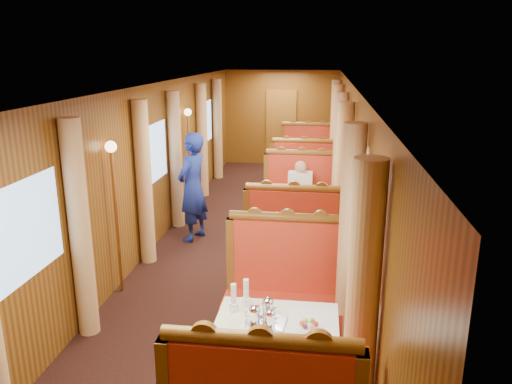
% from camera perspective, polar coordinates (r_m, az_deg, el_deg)
% --- Properties ---
extents(floor, '(3.00, 12.00, 0.01)m').
position_cam_1_polar(floor, '(7.96, -0.78, -6.12)').
color(floor, black).
rests_on(floor, ground).
extents(ceiling, '(3.00, 12.00, 0.01)m').
position_cam_1_polar(ceiling, '(7.40, -0.85, 12.15)').
color(ceiling, silver).
rests_on(ceiling, wall_left).
extents(wall_far, '(3.00, 0.01, 2.50)m').
position_cam_1_polar(wall_far, '(13.46, 2.91, 8.44)').
color(wall_far, brown).
rests_on(wall_far, floor).
extents(wall_left, '(0.01, 12.00, 2.50)m').
position_cam_1_polar(wall_left, '(7.93, -11.61, 2.95)').
color(wall_left, brown).
rests_on(wall_left, floor).
extents(wall_right, '(0.01, 12.00, 2.50)m').
position_cam_1_polar(wall_right, '(7.52, 10.58, 2.30)').
color(wall_right, brown).
rests_on(wall_right, floor).
extents(doorway_far, '(0.80, 0.04, 2.00)m').
position_cam_1_polar(doorway_far, '(13.46, 2.88, 7.37)').
color(doorway_far, brown).
rests_on(doorway_far, floor).
extents(table_near, '(1.05, 0.72, 0.75)m').
position_cam_1_polar(table_near, '(4.62, 2.35, -18.42)').
color(table_near, white).
rests_on(table_near, floor).
extents(banquette_near_aft, '(1.30, 0.55, 1.34)m').
position_cam_1_polar(banquette_near_aft, '(5.46, 3.35, -12.03)').
color(banquette_near_aft, '#B31316').
rests_on(banquette_near_aft, floor).
extents(table_mid, '(1.05, 0.72, 0.75)m').
position_cam_1_polar(table_mid, '(7.76, 4.71, -3.80)').
color(table_mid, white).
rests_on(table_mid, floor).
extents(banquette_mid_fwd, '(1.30, 0.55, 1.34)m').
position_cam_1_polar(banquette_mid_fwd, '(6.80, 4.28, -6.26)').
color(banquette_mid_fwd, '#B31316').
rests_on(banquette_mid_fwd, floor).
extents(banquette_mid_aft, '(1.30, 0.55, 1.34)m').
position_cam_1_polar(banquette_mid_aft, '(8.71, 5.06, -1.27)').
color(banquette_mid_aft, '#B31316').
rests_on(banquette_mid_aft, floor).
extents(table_far, '(1.05, 0.72, 0.75)m').
position_cam_1_polar(table_far, '(11.12, 5.64, 2.23)').
color(table_far, white).
rests_on(table_far, floor).
extents(banquette_far_fwd, '(1.30, 0.55, 1.34)m').
position_cam_1_polar(banquette_far_fwd, '(10.12, 5.44, 1.16)').
color(banquette_far_fwd, '#B31316').
rests_on(banquette_far_fwd, floor).
extents(banquette_far_aft, '(1.30, 0.55, 1.34)m').
position_cam_1_polar(banquette_far_aft, '(12.10, 5.82, 3.57)').
color(banquette_far_aft, '#B31316').
rests_on(banquette_far_aft, floor).
extents(tea_tray, '(0.36, 0.29, 0.01)m').
position_cam_1_polar(tea_tray, '(4.38, 1.13, -14.56)').
color(tea_tray, silver).
rests_on(tea_tray, table_near).
extents(teapot_left, '(0.18, 0.14, 0.13)m').
position_cam_1_polar(teapot_left, '(4.33, -0.17, -14.08)').
color(teapot_left, silver).
rests_on(teapot_left, tea_tray).
extents(teapot_right, '(0.17, 0.14, 0.12)m').
position_cam_1_polar(teapot_right, '(4.29, 1.61, -14.43)').
color(teapot_right, silver).
rests_on(teapot_right, tea_tray).
extents(teapot_back, '(0.18, 0.14, 0.14)m').
position_cam_1_polar(teapot_back, '(4.43, 1.36, -13.27)').
color(teapot_back, silver).
rests_on(teapot_back, tea_tray).
extents(fruit_plate, '(0.23, 0.23, 0.05)m').
position_cam_1_polar(fruit_plate, '(4.33, 6.05, -14.90)').
color(fruit_plate, white).
rests_on(fruit_plate, table_near).
extents(cup_inboard, '(0.08, 0.08, 0.26)m').
position_cam_1_polar(cup_inboard, '(4.50, -2.58, -12.30)').
color(cup_inboard, white).
rests_on(cup_inboard, table_near).
extents(cup_outboard, '(0.08, 0.08, 0.26)m').
position_cam_1_polar(cup_outboard, '(4.57, -1.14, -11.76)').
color(cup_outboard, white).
rests_on(cup_outboard, table_near).
extents(rose_vase_mid, '(0.06, 0.06, 0.36)m').
position_cam_1_polar(rose_vase_mid, '(7.59, 5.11, 0.12)').
color(rose_vase_mid, silver).
rests_on(rose_vase_mid, table_mid).
extents(rose_vase_far, '(0.06, 0.06, 0.36)m').
position_cam_1_polar(rose_vase_far, '(10.99, 5.75, 5.01)').
color(rose_vase_far, silver).
rests_on(rose_vase_far, table_far).
extents(window_left_near, '(0.01, 1.20, 0.90)m').
position_cam_1_polar(window_left_near, '(4.83, -25.00, -4.11)').
color(window_left_near, '#8AADDA').
rests_on(window_left_near, wall_left).
extents(curtain_left_near_b, '(0.22, 0.22, 2.35)m').
position_cam_1_polar(curtain_left_near_b, '(5.50, -19.49, -4.21)').
color(curtain_left_near_b, tan).
rests_on(curtain_left_near_b, floor).
extents(window_right_near, '(0.01, 1.20, 0.90)m').
position_cam_1_polar(window_right_near, '(4.12, 12.82, -6.29)').
color(window_right_near, '#8AADDA').
rests_on(window_right_near, wall_right).
extents(curtain_right_near_a, '(0.22, 0.22, 2.35)m').
position_cam_1_polar(curtain_right_near_a, '(3.53, 11.89, -15.14)').
color(curtain_right_near_a, tan).
rests_on(curtain_right_near_a, floor).
extents(curtain_right_near_b, '(0.22, 0.22, 2.35)m').
position_cam_1_polar(curtain_right_near_b, '(4.94, 10.63, -5.83)').
color(curtain_right_near_b, tan).
rests_on(curtain_right_near_b, floor).
extents(window_left_mid, '(0.01, 1.20, 0.90)m').
position_cam_1_polar(window_left_mid, '(7.89, -11.59, 4.36)').
color(window_left_mid, '#8AADDA').
rests_on(window_left_mid, wall_left).
extents(curtain_left_mid_a, '(0.22, 0.22, 2.35)m').
position_cam_1_polar(curtain_left_mid_a, '(7.20, -12.66, 0.96)').
color(curtain_left_mid_a, tan).
rests_on(curtain_left_mid_a, floor).
extents(curtain_left_mid_b, '(0.22, 0.22, 2.35)m').
position_cam_1_polar(curtain_left_mid_b, '(8.64, -9.17, 3.60)').
color(curtain_left_mid_b, tan).
rests_on(curtain_left_mid_b, floor).
extents(window_right_mid, '(0.01, 1.20, 0.90)m').
position_cam_1_polar(window_right_mid, '(7.47, 10.54, 3.79)').
color(window_right_mid, '#8AADDA').
rests_on(window_right_mid, wall_right).
extents(curtain_right_mid_a, '(0.22, 0.22, 2.35)m').
position_cam_1_polar(curtain_right_mid_a, '(6.78, 9.85, 0.19)').
color(curtain_right_mid_a, tan).
rests_on(curtain_right_mid_a, floor).
extents(curtain_right_mid_b, '(0.22, 0.22, 2.35)m').
position_cam_1_polar(curtain_right_mid_b, '(8.29, 9.47, 3.07)').
color(curtain_right_mid_b, tan).
rests_on(curtain_right_mid_b, floor).
extents(window_left_far, '(0.01, 1.20, 0.90)m').
position_cam_1_polar(window_left_far, '(11.21, -5.81, 7.93)').
color(window_left_far, '#8AADDA').
rests_on(window_left_far, wall_left).
extents(curtain_left_far_a, '(0.22, 0.22, 2.35)m').
position_cam_1_polar(curtain_left_far_a, '(10.48, -6.17, 5.84)').
color(curtain_left_far_a, tan).
rests_on(curtain_left_far_a, floor).
extents(curtain_left_far_b, '(0.22, 0.22, 2.35)m').
position_cam_1_polar(curtain_left_far_b, '(11.98, -4.43, 7.14)').
color(curtain_left_far_b, tan).
rests_on(curtain_left_far_b, floor).
extents(window_right_far, '(0.01, 1.20, 0.90)m').
position_cam_1_polar(window_right_far, '(10.92, 9.68, 7.58)').
color(window_right_far, '#8AADDA').
rests_on(window_right_far, wall_right).
extents(curtain_right_far_a, '(0.22, 0.22, 2.35)m').
position_cam_1_polar(curtain_right_far_a, '(10.19, 9.16, 5.45)').
color(curtain_right_far_a, tan).
rests_on(curtain_right_far_a, floor).
extents(curtain_right_far_b, '(0.22, 0.22, 2.35)m').
position_cam_1_polar(curtain_right_far_b, '(11.73, 8.98, 6.80)').
color(curtain_right_far_b, tan).
rests_on(curtain_right_far_b, floor).
extents(sconce_left_fore, '(0.14, 0.14, 1.95)m').
position_cam_1_polar(sconce_left_fore, '(6.28, -15.92, 0.55)').
color(sconce_left_fore, '#BF8C3F').
rests_on(sconce_left_fore, floor).
extents(sconce_right_fore, '(0.14, 0.14, 1.95)m').
position_cam_1_polar(sconce_right_fore, '(5.79, 10.48, -0.38)').
color(sconce_right_fore, '#BF8C3F').
rests_on(sconce_right_fore, floor).
extents(sconce_left_aft, '(0.14, 0.14, 1.95)m').
position_cam_1_polar(sconce_left_aft, '(9.52, -7.69, 6.07)').
color(sconce_left_aft, '#BF8C3F').
rests_on(sconce_left_aft, floor).
extents(sconce_right_aft, '(0.14, 0.14, 1.95)m').
position_cam_1_polar(sconce_right_aft, '(9.20, 9.48, 5.66)').
color(sconce_right_aft, '#BF8C3F').
rests_on(sconce_right_aft, floor).
extents(steward, '(0.60, 0.74, 1.75)m').
position_cam_1_polar(steward, '(8.02, -7.26, 0.54)').
color(steward, navy).
rests_on(steward, floor).
extents(passenger, '(0.40, 0.44, 0.76)m').
position_cam_1_polar(passenger, '(8.40, 5.04, 0.35)').
color(passenger, beige).
rests_on(passenger, banquette_mid_aft).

